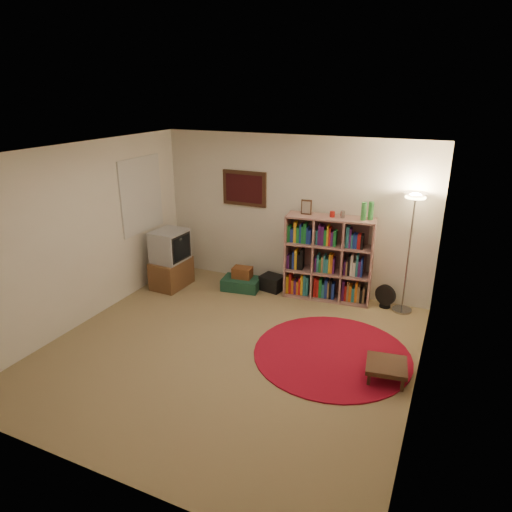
% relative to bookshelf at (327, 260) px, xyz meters
% --- Properties ---
extents(room, '(4.54, 4.54, 2.54)m').
position_rel_bookshelf_xyz_m(room, '(-0.73, -1.97, 0.61)').
color(room, '#8B7752').
rests_on(room, ground).
extents(bookshelf, '(1.38, 0.53, 1.61)m').
position_rel_bookshelf_xyz_m(bookshelf, '(0.00, 0.00, 0.00)').
color(bookshelf, '#9B6C67').
rests_on(bookshelf, ground).
extents(floor_lamp, '(0.45, 0.45, 1.81)m').
position_rel_bookshelf_xyz_m(floor_lamp, '(1.19, 0.02, 0.85)').
color(floor_lamp, gray).
rests_on(floor_lamp, ground).
extents(floor_fan, '(0.32, 0.22, 0.37)m').
position_rel_bookshelf_xyz_m(floor_fan, '(0.93, 0.04, -0.47)').
color(floor_fan, black).
rests_on(floor_fan, ground).
extents(tv_stand, '(0.50, 0.69, 0.98)m').
position_rel_bookshelf_xyz_m(tv_stand, '(-2.49, -0.63, -0.18)').
color(tv_stand, brown).
rests_on(tv_stand, ground).
extents(suitcase, '(0.66, 0.48, 0.20)m').
position_rel_bookshelf_xyz_m(suitcase, '(-1.37, -0.27, -0.55)').
color(suitcase, '#163C2B').
rests_on(suitcase, ground).
extents(wicker_basket, '(0.33, 0.25, 0.18)m').
position_rel_bookshelf_xyz_m(wicker_basket, '(-1.37, -0.23, -0.36)').
color(wicker_basket, brown).
rests_on(wicker_basket, suitcase).
extents(duffel_bag, '(0.40, 0.36, 0.25)m').
position_rel_bookshelf_xyz_m(duffel_bag, '(-0.89, -0.07, -0.53)').
color(duffel_bag, black).
rests_on(duffel_bag, ground).
extents(paper_towel, '(0.15, 0.15, 0.25)m').
position_rel_bookshelf_xyz_m(paper_towel, '(-0.59, 0.00, -0.52)').
color(paper_towel, silver).
rests_on(paper_towel, ground).
extents(red_rug, '(1.97, 1.97, 0.02)m').
position_rel_bookshelf_xyz_m(red_rug, '(0.55, -1.59, -0.64)').
color(red_rug, maroon).
rests_on(red_rug, ground).
extents(side_table, '(0.52, 0.52, 0.21)m').
position_rel_bookshelf_xyz_m(side_table, '(1.25, -1.83, -0.48)').
color(side_table, '#321C11').
rests_on(side_table, ground).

